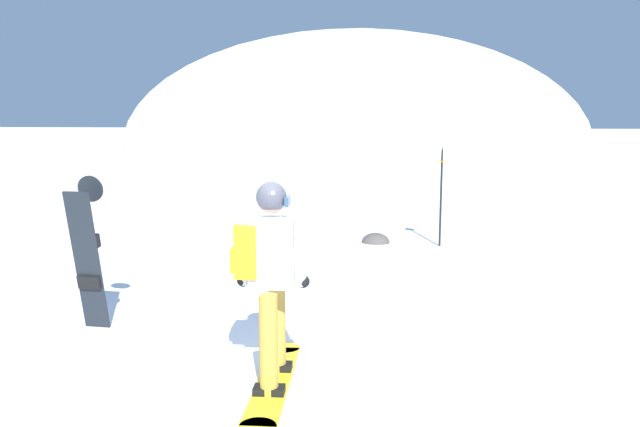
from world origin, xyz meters
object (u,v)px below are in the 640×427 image
(piste_marker_near, at_px, (441,189))
(rock_dark, at_px, (376,243))
(spare_snowboard, at_px, (88,254))
(snowboarder_main, at_px, (269,278))

(piste_marker_near, height_order, rock_dark, piste_marker_near)
(spare_snowboard, relative_size, rock_dark, 3.21)
(piste_marker_near, bearing_deg, snowboarder_main, -102.72)
(snowboarder_main, bearing_deg, rock_dark, 87.77)
(spare_snowboard, bearing_deg, snowboarder_main, -22.72)
(snowboarder_main, height_order, rock_dark, snowboarder_main)
(spare_snowboard, distance_m, rock_dark, 5.87)
(snowboarder_main, height_order, spare_snowboard, snowboarder_main)
(snowboarder_main, xyz_separation_m, rock_dark, (0.24, 6.19, -0.92))
(snowboarder_main, relative_size, piste_marker_near, 1.04)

